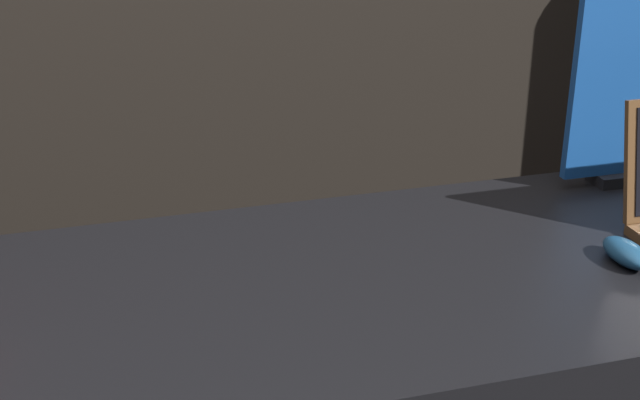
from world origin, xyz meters
TOP-DOWN VIEW (x-y plane):
  - mouse_back at (0.53, 0.26)m, footprint 0.06×0.12m

SIDE VIEW (x-z plane):
  - mouse_back at x=0.53m, z-range 0.97..1.01m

